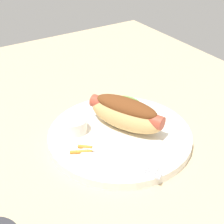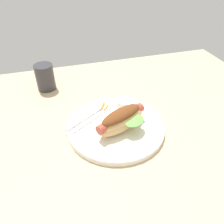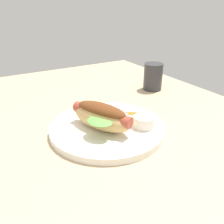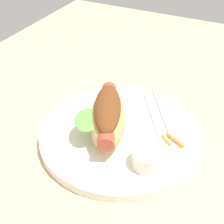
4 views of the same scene
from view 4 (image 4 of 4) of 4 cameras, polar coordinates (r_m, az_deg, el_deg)
The scene contains 7 objects.
ground_plane at distance 56.85cm, azimuth 1.22°, elevation -4.72°, with size 120.00×90.00×1.80cm, color tan.
plate at distance 55.08cm, azimuth 1.47°, elevation -4.01°, with size 27.64×27.64×1.60cm, color white.
hot_dog at distance 52.45cm, azimuth -0.86°, elevation -0.60°, with size 16.39×11.70×6.29cm.
sauce_ramekin at distance 48.21cm, azimuth 6.67°, elevation -8.20°, with size 5.12×5.12×2.71cm, color white.
fork at distance 58.60cm, azimuth 9.39°, elevation -0.39°, with size 12.96×8.81×0.40cm.
knife at distance 57.23cm, azimuth 7.95°, elevation -1.30°, with size 15.80×1.40×0.36cm, color silver.
carrot_garnish at distance 53.25cm, azimuth 10.62°, elevation -4.93°, with size 2.76×4.31×0.64cm.
Camera 4 is at (-38.46, -17.52, 37.13)cm, focal length 50.93 mm.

